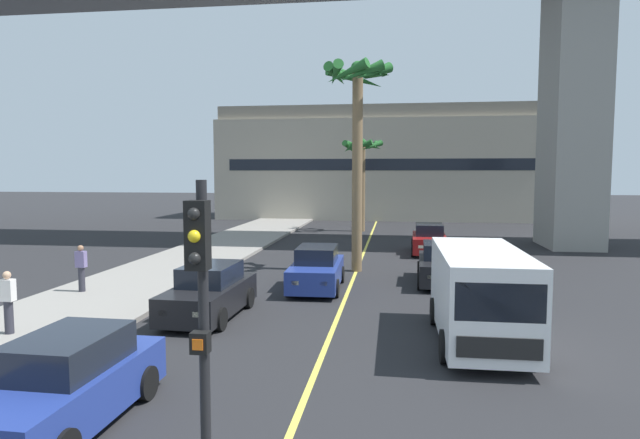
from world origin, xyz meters
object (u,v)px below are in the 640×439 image
Objects in this scene: pedestrian_near_crosswalk at (81,267)px; car_queue_third at (209,293)px; car_queue_second at (429,240)px; palm_tree_near_median at (357,107)px; pedestrian_far_along at (8,301)px; palm_tree_mid_median at (362,159)px; car_queue_front at (317,270)px; car_queue_fourth at (66,385)px; traffic_light_median_near at (201,314)px; delivery_van at (480,293)px; car_queue_fifth at (442,265)px.

car_queue_third is at bearing -20.99° from pedestrian_near_crosswalk.
palm_tree_near_median is (-3.41, -5.62, 6.32)m from car_queue_second.
palm_tree_near_median reaches higher than pedestrian_far_along.
palm_tree_mid_median is at bearing 112.00° from car_queue_second.
car_queue_fourth is at bearing -102.94° from car_queue_front.
traffic_light_median_near reaches higher than pedestrian_far_along.
traffic_light_median_near is at bearing -99.50° from car_queue_second.
car_queue_fourth is 0.78× the size of delivery_van.
traffic_light_median_near is at bearing -117.74° from delivery_van.
car_queue_fifth is at bearing -76.93° from palm_tree_mid_median.
pedestrian_far_along is at bearing 138.82° from traffic_light_median_near.
delivery_van is at bearing 36.43° from car_queue_fourth.
pedestrian_near_crosswalk is (-5.32, 9.09, 0.28)m from car_queue_fourth.
palm_tree_mid_median is at bearing 103.07° from car_queue_fifth.
car_queue_front is 2.56× the size of pedestrian_near_crosswalk.
car_queue_fourth is 14.84m from car_queue_fifth.
car_queue_second is 7.76m from car_queue_fifth.
car_queue_fifth is 0.99× the size of traffic_light_median_near.
car_queue_fifth is 13.13m from pedestrian_near_crosswalk.
traffic_light_median_near is (0.72, -13.77, 1.99)m from car_queue_front.
car_queue_front is at bearing 15.68° from pedestrian_near_crosswalk.
car_queue_fifth is 0.62× the size of palm_tree_mid_median.
palm_tree_near_median is at bearing 148.03° from car_queue_fifth.
delivery_van is 11.75m from palm_tree_near_median.
pedestrian_near_crosswalk is at bearing 159.01° from car_queue_third.
delivery_van reaches higher than car_queue_second.
palm_tree_mid_median is (3.00, 24.03, 4.47)m from car_queue_third.
delivery_van is at bearing -79.94° from palm_tree_mid_median.
delivery_van reaches higher than pedestrian_near_crosswalk.
palm_tree_mid_median reaches higher than car_queue_fifth.
traffic_light_median_near is 0.63× the size of palm_tree_mid_median.
car_queue_third and car_queue_fifth have the same top height.
car_queue_fifth is at bearing 75.80° from traffic_light_median_near.
palm_tree_mid_median is at bearing 100.06° from delivery_van.
palm_tree_near_median reaches higher than car_queue_fifth.
car_queue_front is 1.00× the size of car_queue_second.
palm_tree_near_median is at bearing 72.55° from car_queue_front.
palm_tree_near_median reaches higher than car_queue_fourth.
pedestrian_far_along is at bearing -125.03° from car_queue_second.
pedestrian_far_along is (-4.34, 4.25, 0.28)m from car_queue_fourth.
car_queue_front is 0.99× the size of traffic_light_median_near.
delivery_van reaches higher than car_queue_third.
pedestrian_far_along reaches higher than car_queue_fourth.
palm_tree_near_median is at bearing 33.41° from pedestrian_near_crosswalk.
car_queue_front is 20.26m from palm_tree_mid_median.
delivery_van is 3.25× the size of pedestrian_near_crosswalk.
car_queue_second is 1.00× the size of car_queue_third.
delivery_van is (7.54, 5.57, 0.57)m from car_queue_fourth.
car_queue_fourth is 2.55× the size of pedestrian_near_crosswalk.
palm_tree_mid_median is 4.12× the size of pedestrian_near_crosswalk.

